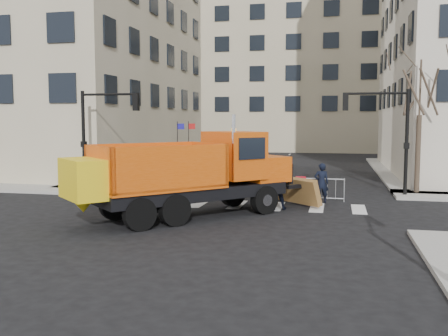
% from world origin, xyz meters
% --- Properties ---
extents(ground, '(120.00, 120.00, 0.00)m').
position_xyz_m(ground, '(0.00, 0.00, 0.00)').
color(ground, black).
rests_on(ground, ground).
extents(sidewalk_back, '(64.00, 5.00, 0.15)m').
position_xyz_m(sidewalk_back, '(0.00, 8.50, 0.07)').
color(sidewalk_back, gray).
rests_on(sidewalk_back, ground).
extents(building_left, '(24.00, 22.00, 26.00)m').
position_xyz_m(building_left, '(-20.00, 20.00, 13.00)').
color(building_left, tan).
rests_on(building_left, ground).
extents(building_far, '(30.00, 18.00, 24.00)m').
position_xyz_m(building_far, '(0.00, 52.00, 12.00)').
color(building_far, tan).
rests_on(building_far, ground).
extents(traffic_light_left, '(0.18, 0.18, 5.40)m').
position_xyz_m(traffic_light_left, '(-8.00, 7.50, 2.70)').
color(traffic_light_left, black).
rests_on(traffic_light_left, ground).
extents(traffic_light_right, '(0.18, 0.18, 5.40)m').
position_xyz_m(traffic_light_right, '(8.50, 9.50, 2.70)').
color(traffic_light_right, black).
rests_on(traffic_light_right, ground).
extents(crowd_barriers, '(12.60, 0.60, 1.10)m').
position_xyz_m(crowd_barriers, '(-0.75, 7.60, 0.55)').
color(crowd_barriers, '#9EA0A5').
rests_on(crowd_barriers, ground).
extents(street_tree, '(3.00, 3.00, 7.50)m').
position_xyz_m(street_tree, '(9.20, 10.50, 3.75)').
color(street_tree, '#382B21').
rests_on(street_tree, ground).
extents(plow_truck, '(9.24, 9.61, 4.09)m').
position_xyz_m(plow_truck, '(-0.67, 2.09, 1.82)').
color(plow_truck, black).
rests_on(plow_truck, ground).
extents(cop_a, '(0.75, 0.56, 1.87)m').
position_xyz_m(cop_a, '(4.44, 7.00, 0.93)').
color(cop_a, black).
rests_on(cop_a, ground).
extents(cop_b, '(1.15, 1.00, 2.04)m').
position_xyz_m(cop_b, '(2.54, 4.71, 1.02)').
color(cop_b, black).
rests_on(cop_b, ground).
extents(cop_c, '(0.93, 1.02, 1.68)m').
position_xyz_m(cop_c, '(1.93, 7.00, 0.84)').
color(cop_c, black).
rests_on(cop_c, ground).
extents(worker, '(1.08, 0.64, 1.63)m').
position_xyz_m(worker, '(-8.54, 9.04, 0.97)').
color(worker, '#CCDB19').
rests_on(worker, sidewalk_back).
extents(newspaper_box, '(0.51, 0.47, 1.10)m').
position_xyz_m(newspaper_box, '(3.50, 6.55, 0.70)').
color(newspaper_box, '#B70E1D').
rests_on(newspaper_box, sidewalk_back).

